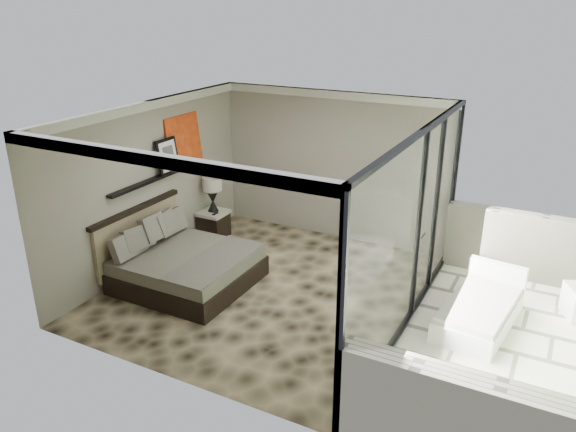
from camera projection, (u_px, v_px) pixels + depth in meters
The scene contains 13 objects.
floor at pixel (267, 289), 8.94m from camera, with size 5.00×5.00×0.00m, color black.
ceiling at pixel (265, 114), 7.93m from camera, with size 4.50×5.00×0.02m, color silver.
back_wall at pixel (332, 166), 10.49m from camera, with size 4.50×0.02×2.80m, color gray.
left_wall at pixel (151, 185), 9.41m from camera, with size 0.02×5.00×2.80m, color gray.
glass_wall at pixel (413, 234), 7.46m from camera, with size 0.08×5.00×2.80m, color white.
terrace_slab at pixel (516, 357), 7.33m from camera, with size 3.00×5.00×0.12m, color #E9E5C7.
picture_ledge at pixel (157, 178), 9.43m from camera, with size 0.12×2.20×0.05m, color black.
bed at pixel (183, 264), 9.03m from camera, with size 2.00×1.94×1.10m.
nightstand at pixel (214, 224), 10.82m from camera, with size 0.52×0.52×0.52m, color black.
table_lamp at pixel (212, 190), 10.60m from camera, with size 0.37×0.37×0.67m.
abstract_canvas at pixel (184, 140), 9.93m from camera, with size 0.04×0.90×0.90m, color red.
framed_print at pixel (168, 156), 9.53m from camera, with size 0.03×0.50×0.60m, color black.
lounger at pixel (480, 310), 7.93m from camera, with size 1.03×1.77×0.66m.
Camera 1 is at (3.98, -6.85, 4.31)m, focal length 35.00 mm.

